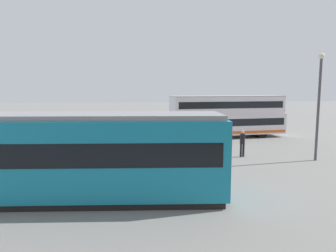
% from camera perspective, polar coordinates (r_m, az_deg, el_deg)
% --- Properties ---
extents(ground_plane, '(160.00, 160.00, 0.00)m').
position_cam_1_polar(ground_plane, '(26.53, 6.25, -2.67)').
color(ground_plane, gray).
extents(double_decker_bus, '(10.97, 3.68, 3.85)m').
position_cam_1_polar(double_decker_bus, '(28.14, 11.17, 1.86)').
color(double_decker_bus, silver).
rests_on(double_decker_bus, ground).
extents(tram_yellow, '(15.60, 4.00, 3.49)m').
position_cam_1_polar(tram_yellow, '(13.19, -24.51, -5.15)').
color(tram_yellow, teal).
rests_on(tram_yellow, ground).
extents(pedestrian_near_railing, '(0.44, 0.44, 1.77)m').
position_cam_1_polar(pedestrian_near_railing, '(20.00, 3.48, -2.83)').
color(pedestrian_near_railing, '#33384C').
rests_on(pedestrian_near_railing, ground).
extents(pedestrian_crossing, '(0.42, 0.42, 1.76)m').
position_cam_1_polar(pedestrian_crossing, '(20.32, 13.98, -2.90)').
color(pedestrian_crossing, black).
rests_on(pedestrian_crossing, ground).
extents(pedestrian_railing, '(6.28, 0.58, 1.08)m').
position_cam_1_polar(pedestrian_railing, '(20.29, -4.39, -3.56)').
color(pedestrian_railing, gray).
rests_on(pedestrian_railing, ground).
extents(info_sign, '(1.17, 0.16, 2.53)m').
position_cam_1_polar(info_sign, '(21.37, -17.51, -0.51)').
color(info_sign, slate).
rests_on(info_sign, ground).
extents(street_lamp, '(0.36, 0.36, 6.61)m').
position_cam_1_polar(street_lamp, '(20.66, 26.79, 4.70)').
color(street_lamp, '#4C4C51').
rests_on(street_lamp, ground).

